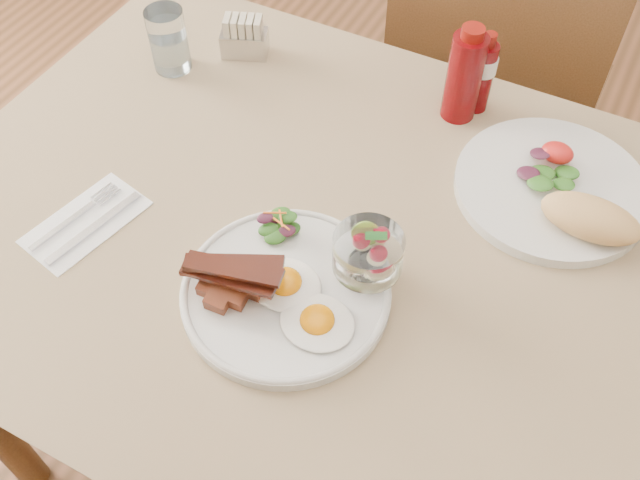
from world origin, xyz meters
TOP-DOWN VIEW (x-y plane):
  - table at (0.00, 0.00)m, footprint 1.33×0.88m
  - chair_far at (0.00, 0.66)m, footprint 0.42×0.42m
  - main_plate at (-0.06, -0.12)m, footprint 0.28×0.28m
  - fried_eggs at (-0.03, -0.14)m, footprint 0.18×0.13m
  - bacon_potato_pile at (-0.12, -0.16)m, footprint 0.14×0.09m
  - side_salad at (-0.12, -0.04)m, footprint 0.06×0.06m
  - fruit_cup at (0.02, -0.05)m, footprint 0.09×0.09m
  - second_plate at (0.21, 0.21)m, footprint 0.29×0.29m
  - ketchup_bottle at (0.01, 0.32)m, footprint 0.07×0.07m
  - hot_sauce_bottle at (0.03, 0.35)m, footprint 0.05×0.05m
  - sugar_caddy at (-0.38, 0.30)m, footprint 0.09×0.07m
  - water_glass at (-0.47, 0.21)m, footprint 0.06×0.06m
  - napkin_cutlery at (-0.38, -0.15)m, footprint 0.13×0.19m

SIDE VIEW (x-z plane):
  - chair_far at x=0.00m, z-range 0.06..0.99m
  - table at x=0.00m, z-range 0.29..1.04m
  - napkin_cutlery at x=-0.38m, z-range 0.75..0.76m
  - main_plate at x=-0.06m, z-range 0.75..0.77m
  - second_plate at x=0.21m, z-range 0.73..0.81m
  - fried_eggs at x=-0.03m, z-range 0.76..0.79m
  - side_salad at x=-0.12m, z-range 0.76..0.80m
  - sugar_caddy at x=-0.38m, z-range 0.75..0.82m
  - bacon_potato_pile at x=-0.12m, z-range 0.77..0.83m
  - water_glass at x=-0.47m, z-range 0.75..0.86m
  - fruit_cup at x=0.02m, z-range 0.77..0.87m
  - hot_sauce_bottle at x=0.03m, z-range 0.75..0.89m
  - ketchup_bottle at x=0.01m, z-range 0.75..0.91m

